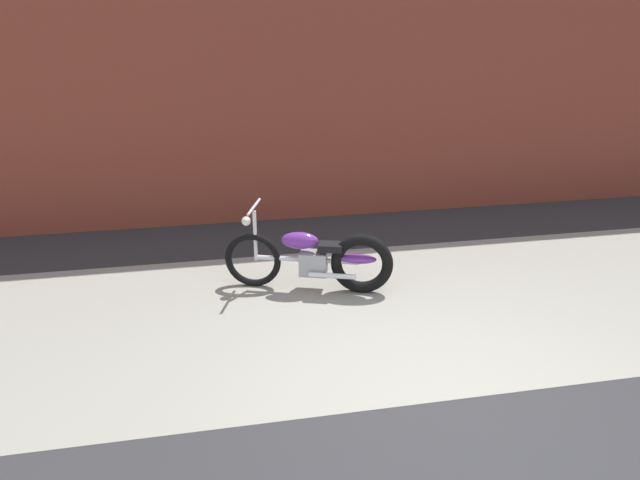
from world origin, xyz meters
TOP-DOWN VIEW (x-y plane):
  - ground_plane at (0.00, 0.00)m, footprint 80.00×80.00m
  - sidewalk_slab at (0.00, 1.75)m, footprint 36.00×3.50m
  - brick_building_wall at (0.00, 5.20)m, footprint 36.00×0.50m
  - motorcycle_purple at (-0.62, 2.35)m, footprint 1.93×0.86m

SIDE VIEW (x-z plane):
  - ground_plane at x=0.00m, z-range 0.00..0.00m
  - sidewalk_slab at x=0.00m, z-range 0.00..0.01m
  - motorcycle_purple at x=-0.62m, z-range -0.12..0.91m
  - brick_building_wall at x=0.00m, z-range 0.00..4.56m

